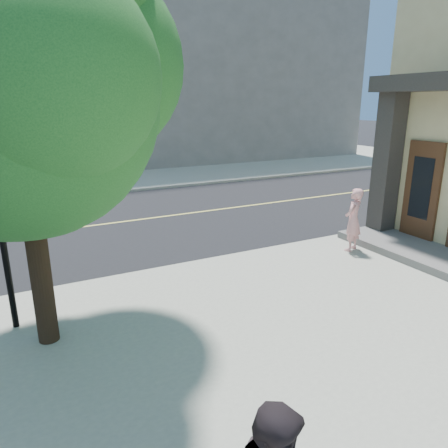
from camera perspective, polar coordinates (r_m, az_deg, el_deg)
ground at (r=9.35m, az=-28.27°, el=-9.40°), size 140.00×140.00×0.00m
road_ew at (r=13.59m, az=-28.25°, el=-1.63°), size 140.00×9.00×0.01m
sidewalk_ne at (r=32.94m, az=-3.89°, el=9.98°), size 29.00×25.00×0.12m
filler_ne at (r=33.55m, az=-3.66°, el=22.18°), size 18.00×16.00×14.00m
man_on_phone at (r=10.89m, az=17.40°, el=0.56°), size 0.69×0.59×1.61m
street_tree at (r=6.49m, az=-26.22°, el=19.16°), size 4.82×4.39×6.40m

